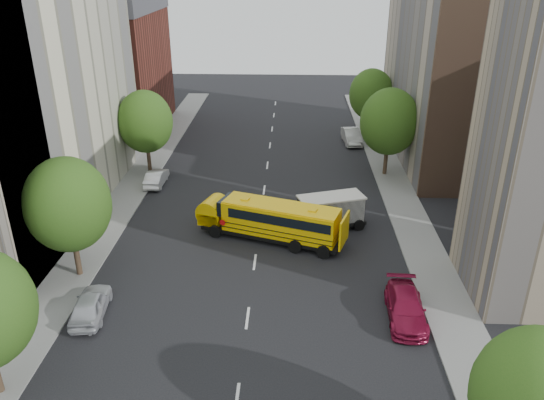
# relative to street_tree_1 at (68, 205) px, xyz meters

# --- Properties ---
(ground) EXTENTS (120.00, 120.00, 0.00)m
(ground) POSITION_rel_street_tree_1_xyz_m (11.00, 4.00, -4.95)
(ground) COLOR black
(ground) RESTS_ON ground
(sidewalk_left) EXTENTS (3.00, 80.00, 0.12)m
(sidewalk_left) POSITION_rel_street_tree_1_xyz_m (-0.50, 9.00, -4.89)
(sidewalk_left) COLOR slate
(sidewalk_left) RESTS_ON ground
(sidewalk_right) EXTENTS (3.00, 80.00, 0.12)m
(sidewalk_right) POSITION_rel_street_tree_1_xyz_m (22.50, 9.00, -4.89)
(sidewalk_right) COLOR slate
(sidewalk_right) RESTS_ON ground
(lane_markings) EXTENTS (0.15, 64.00, 0.01)m
(lane_markings) POSITION_rel_street_tree_1_xyz_m (11.00, 14.00, -4.95)
(lane_markings) COLOR silver
(lane_markings) RESTS_ON ground
(building_left_cream) EXTENTS (10.00, 26.00, 20.00)m
(building_left_cream) POSITION_rel_street_tree_1_xyz_m (-7.00, 10.00, 5.05)
(building_left_cream) COLOR beige
(building_left_cream) RESTS_ON ground
(building_left_redbrick) EXTENTS (10.00, 15.00, 13.00)m
(building_left_redbrick) POSITION_rel_street_tree_1_xyz_m (-7.00, 32.00, 1.55)
(building_left_redbrick) COLOR maroon
(building_left_redbrick) RESTS_ON ground
(building_right_far) EXTENTS (10.00, 22.00, 18.00)m
(building_right_far) POSITION_rel_street_tree_1_xyz_m (29.00, 24.00, 4.05)
(building_right_far) COLOR tan
(building_right_far) RESTS_ON ground
(building_right_sidewall) EXTENTS (10.10, 0.30, 18.00)m
(building_right_sidewall) POSITION_rel_street_tree_1_xyz_m (29.00, 13.00, 4.05)
(building_right_sidewall) COLOR brown
(building_right_sidewall) RESTS_ON ground
(street_tree_1) EXTENTS (5.12, 5.12, 7.90)m
(street_tree_1) POSITION_rel_street_tree_1_xyz_m (0.00, 0.00, 0.00)
(street_tree_1) COLOR #38281C
(street_tree_1) RESTS_ON ground
(street_tree_2) EXTENTS (4.99, 4.99, 7.71)m
(street_tree_2) POSITION_rel_street_tree_1_xyz_m (0.00, 18.00, -0.12)
(street_tree_2) COLOR #38281C
(street_tree_2) RESTS_ON ground
(street_tree_3) EXTENTS (4.61, 4.61, 7.11)m
(street_tree_3) POSITION_rel_street_tree_1_xyz_m (22.00, -14.00, -0.50)
(street_tree_3) COLOR #38281C
(street_tree_3) RESTS_ON ground
(street_tree_4) EXTENTS (5.25, 5.25, 8.10)m
(street_tree_4) POSITION_rel_street_tree_1_xyz_m (22.00, 18.00, 0.12)
(street_tree_4) COLOR #38281C
(street_tree_4) RESTS_ON ground
(street_tree_5) EXTENTS (4.86, 4.86, 7.51)m
(street_tree_5) POSITION_rel_street_tree_1_xyz_m (22.00, 30.00, -0.25)
(street_tree_5) COLOR #38281C
(street_tree_5) RESTS_ON ground
(school_bus) EXTENTS (10.36, 5.51, 2.87)m
(school_bus) POSITION_rel_street_tree_1_xyz_m (11.90, 5.26, -3.35)
(school_bus) COLOR black
(school_bus) RESTS_ON ground
(safari_truck) EXTENTS (6.31, 3.83, 2.55)m
(safari_truck) POSITION_rel_street_tree_1_xyz_m (15.86, 7.02, -3.60)
(safari_truck) COLOR black
(safari_truck) RESTS_ON ground
(parked_car_0) EXTENTS (2.11, 4.37, 1.44)m
(parked_car_0) POSITION_rel_street_tree_1_xyz_m (2.20, -4.07, -4.23)
(parked_car_0) COLOR #BABCC1
(parked_car_0) RESTS_ON ground
(parked_car_1) EXTENTS (1.44, 4.04, 1.33)m
(parked_car_1) POSITION_rel_street_tree_1_xyz_m (1.40, 14.83, -4.29)
(parked_car_1) COLOR silver
(parked_car_1) RESTS_ON ground
(parked_car_3) EXTENTS (2.24, 5.03, 1.43)m
(parked_car_3) POSITION_rel_street_tree_1_xyz_m (19.80, -3.67, -4.23)
(parked_car_3) COLOR maroon
(parked_car_3) RESTS_ON ground
(parked_car_5) EXTENTS (2.00, 4.83, 1.55)m
(parked_car_5) POSITION_rel_street_tree_1_xyz_m (19.80, 27.15, -4.17)
(parked_car_5) COLOR #A6A6A0
(parked_car_5) RESTS_ON ground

